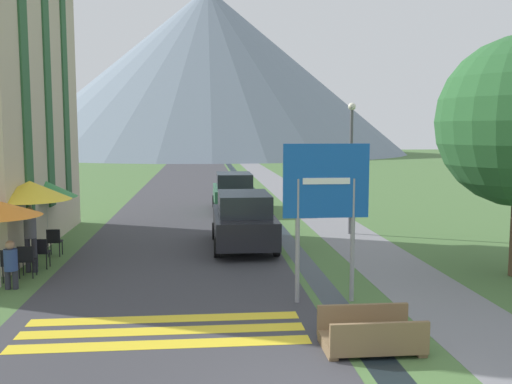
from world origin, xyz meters
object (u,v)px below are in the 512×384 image
cafe_chair_far_left (54,240)px  cafe_chair_far_right (30,240)px  cafe_umbrella_rear_green (46,189)px  person_seated_far (24,237)px  streetlamp (351,156)px  footbridge (371,336)px  parked_car_near (244,220)px  person_seated_near (11,262)px  parked_car_far (234,192)px  road_sign (326,197)px  cafe_chair_near_right (27,258)px  cafe_umbrella_middle_yellow (30,190)px  cafe_chair_middle (41,251)px  person_standing_terrace (30,235)px

cafe_chair_far_left → cafe_chair_far_right: (-0.75, 0.08, 0.00)m
cafe_umbrella_rear_green → person_seated_far: cafe_umbrella_rear_green is taller
streetlamp → footbridge: bearing=-102.9°
parked_car_near → cafe_chair_far_right: (-6.57, -0.67, -0.40)m
person_seated_near → person_seated_far: bearing=101.9°
parked_car_far → cafe_umbrella_rear_green: size_ratio=2.02×
person_seated_near → streetlamp: streetlamp is taller
road_sign → cafe_chair_near_right: 8.01m
cafe_chair_far_right → person_seated_near: size_ratio=0.71×
cafe_chair_far_right → cafe_umbrella_middle_yellow: 2.18m
cafe_umbrella_rear_green → cafe_chair_middle: bearing=-78.5°
road_sign → streetlamp: streetlamp is taller
cafe_chair_far_right → person_seated_far: person_seated_far is taller
person_seated_far → cafe_umbrella_rear_green: bearing=81.6°
cafe_chair_far_right → person_standing_terrace: bearing=-64.3°
footbridge → cafe_chair_far_right: cafe_chair_far_right is taller
parked_car_far → streetlamp: (3.95, -6.29, 1.97)m
cafe_chair_near_right → person_standing_terrace: bearing=105.1°
cafe_chair_far_left → cafe_chair_near_right: bearing=-77.2°
cafe_chair_near_right → person_standing_terrace: person_standing_terrace is taller
cafe_chair_far_left → cafe_chair_far_right: 0.75m
cafe_chair_far_right → cafe_umbrella_rear_green: size_ratio=0.39×
parked_car_near → parked_car_far: size_ratio=1.04×
cafe_chair_far_right → cafe_umbrella_rear_green: 1.98m
person_standing_terrace → person_seated_far: bearing=112.2°
cafe_chair_middle → cafe_chair_far_left: bearing=74.6°
cafe_chair_far_left → person_seated_far: (-0.83, -0.19, 0.15)m
parked_car_near → streetlamp: streetlamp is taller
cafe_chair_far_right → person_seated_near: person_seated_near is taller
cafe_chair_far_right → cafe_chair_middle: bearing=-56.3°
cafe_chair_middle → cafe_chair_near_right: bearing=-112.0°
person_standing_terrace → streetlamp: (10.06, 4.81, 1.85)m
footbridge → parked_car_near: (-1.60, 8.85, 0.69)m
cafe_umbrella_rear_green → person_standing_terrace: size_ratio=1.23×
cafe_chair_far_right → road_sign: bearing=-25.6°
person_seated_near → cafe_chair_far_left: bearing=88.1°
cafe_umbrella_middle_yellow → person_seated_far: bearing=117.3°
cafe_chair_far_left → cafe_chair_near_right: same height
parked_car_far → person_seated_far: (-6.81, -9.37, -0.25)m
cafe_chair_far_right → streetlamp: size_ratio=0.18×
parked_car_near → cafe_chair_middle: 6.26m
footbridge → cafe_chair_far_left: cafe_chair_far_left is taller
cafe_umbrella_middle_yellow → cafe_umbrella_rear_green: bearing=96.4°
parked_car_near → cafe_chair_middle: parked_car_near is taller
parked_car_far → cafe_chair_far_left: bearing=-123.1°
road_sign → streetlamp: bearing=71.6°
cafe_chair_far_left → person_seated_near: 3.59m
cafe_umbrella_rear_green → person_seated_near: bearing=-84.7°
cafe_umbrella_rear_green → person_seated_near: (0.47, -5.05, -1.26)m
person_seated_far → road_sign: bearing=-32.4°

